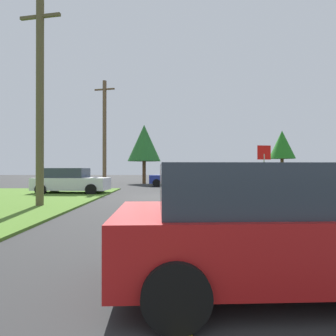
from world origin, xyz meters
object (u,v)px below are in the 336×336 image
at_px(utility_pole_near, 40,101).
at_px(parked_car_near_building, 70,181).
at_px(stop_sign, 264,161).
at_px(car_approaching_junction, 174,177).
at_px(pine_tree_center, 282,145).
at_px(car_behind_on_main_road, 276,226).
at_px(utility_pole_mid, 105,133).
at_px(oak_tree_left, 144,143).

bearing_deg(utility_pole_near, parked_car_near_building, 97.81).
xyz_separation_m(stop_sign, car_approaching_junction, (-4.58, 10.50, -1.20)).
bearing_deg(pine_tree_center, utility_pole_near, -131.73).
bearing_deg(pine_tree_center, parked_car_near_building, -142.66).
bearing_deg(pine_tree_center, car_behind_on_main_road, -112.87).
xyz_separation_m(car_behind_on_main_road, parked_car_near_building, (-7.44, 13.81, -0.00)).
bearing_deg(utility_pole_mid, pine_tree_center, 25.21).
bearing_deg(car_behind_on_main_road, pine_tree_center, 65.30).
xyz_separation_m(oak_tree_left, pine_tree_center, (15.94, 2.28, 0.02)).
height_order(parked_car_near_building, utility_pole_near, utility_pole_near).
bearing_deg(parked_car_near_building, stop_sign, -8.56).
xyz_separation_m(utility_pole_near, pine_tree_center, (18.73, 21.00, 0.04)).
height_order(stop_sign, oak_tree_left, oak_tree_left).
bearing_deg(oak_tree_left, car_approaching_junction, -56.25).
xyz_separation_m(stop_sign, utility_pole_mid, (-10.51, 8.57, 2.62)).
bearing_deg(car_approaching_junction, stop_sign, 116.56).
distance_m(stop_sign, utility_pole_mid, 13.81).
bearing_deg(car_approaching_junction, pine_tree_center, -148.75).
bearing_deg(utility_pole_mid, utility_pole_near, -89.76).
distance_m(parked_car_near_building, oak_tree_left, 13.63).
distance_m(car_behind_on_main_road, pine_tree_center, 31.39).
distance_m(parked_car_near_building, utility_pole_mid, 7.23).
distance_m(utility_pole_mid, pine_tree_center, 20.76).
bearing_deg(utility_pole_near, stop_sign, 18.95).
bearing_deg(oak_tree_left, utility_pole_mid, -113.38).
height_order(car_behind_on_main_road, pine_tree_center, pine_tree_center).
bearing_deg(car_approaching_junction, utility_pole_near, 70.35).
relative_size(stop_sign, parked_car_near_building, 0.61).
height_order(stop_sign, utility_pole_near, utility_pole_near).
relative_size(stop_sign, utility_pole_near, 0.33).
relative_size(utility_pole_near, utility_pole_mid, 0.94).
distance_m(parked_car_near_building, pine_tree_center, 24.87).
xyz_separation_m(utility_pole_mid, oak_tree_left, (2.84, 6.56, -0.25)).
relative_size(car_behind_on_main_road, pine_tree_center, 0.73).
xyz_separation_m(stop_sign, parked_car_near_building, (-11.29, 2.48, -1.20)).
xyz_separation_m(stop_sign, pine_tree_center, (8.27, 17.41, 2.39)).
xyz_separation_m(parked_car_near_building, utility_pole_near, (0.83, -6.08, 3.55)).
bearing_deg(utility_pole_near, car_behind_on_main_road, -49.47).
relative_size(stop_sign, oak_tree_left, 0.45).
bearing_deg(stop_sign, utility_pole_near, 9.68).
distance_m(car_behind_on_main_road, parked_car_near_building, 15.69).
relative_size(stop_sign, car_behind_on_main_road, 0.64).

